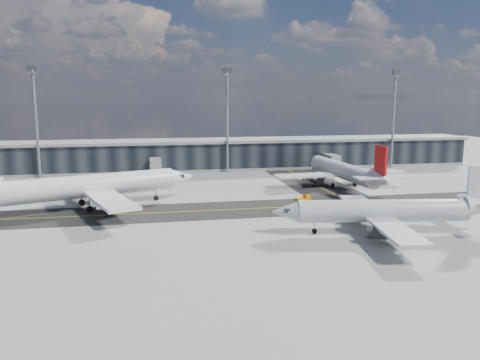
{
  "coord_description": "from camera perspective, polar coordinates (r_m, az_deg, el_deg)",
  "views": [
    {
      "loc": [
        -20.56,
        -80.97,
        20.99
      ],
      "look_at": [
        -3.99,
        7.55,
        5.0
      ],
      "focal_mm": 35.0,
      "sensor_mm": 36.0,
      "label": 1
    }
  ],
  "objects": [
    {
      "name": "taxiway_lanes",
      "position": [
        97.21,
        4.24,
        -2.42
      ],
      "size": [
        180.0,
        63.0,
        0.03
      ],
      "color": "black",
      "rests_on": "ground"
    },
    {
      "name": "airliner_redtail",
      "position": [
        113.02,
        12.52,
        1.05
      ],
      "size": [
        32.72,
        38.35,
        11.36
      ],
      "rotation": [
        0.0,
        0.0,
        0.08
      ],
      "color": "white",
      "rests_on": "ground"
    },
    {
      "name": "ground",
      "position": [
        86.14,
        3.54,
        -4.05
      ],
      "size": [
        300.0,
        300.0,
        0.0
      ],
      "primitive_type": "plane",
      "color": "gray",
      "rests_on": "ground"
    },
    {
      "name": "floodlight_masts",
      "position": [
        130.71,
        -1.56,
        7.7
      ],
      "size": [
        102.5,
        0.7,
        28.9
      ],
      "color": "gray",
      "rests_on": "ground"
    },
    {
      "name": "terminal_concourse",
      "position": [
        138.49,
        -1.97,
        3.05
      ],
      "size": [
        152.0,
        19.8,
        8.8
      ],
      "color": "black",
      "rests_on": "ground"
    },
    {
      "name": "service_van",
      "position": [
        118.75,
        9.2,
        0.09
      ],
      "size": [
        2.29,
        4.87,
        1.35
      ],
      "primitive_type": "imported",
      "rotation": [
        0.0,
        0.0,
        -0.01
      ],
      "color": "white",
      "rests_on": "ground"
    },
    {
      "name": "airliner_near",
      "position": [
        76.43,
        17.38,
        -3.64
      ],
      "size": [
        35.59,
        30.45,
        10.54
      ],
      "rotation": [
        0.0,
        0.0,
        1.43
      ],
      "color": "silver",
      "rests_on": "ground"
    },
    {
      "name": "airliner_af",
      "position": [
        93.26,
        -18.16,
        -0.77
      ],
      "size": [
        42.3,
        36.56,
        12.93
      ],
      "rotation": [
        0.0,
        0.0,
        -1.22
      ],
      "color": "white",
      "rests_on": "ground"
    },
    {
      "name": "baggage_tug",
      "position": [
        94.84,
        7.82,
        -2.23
      ],
      "size": [
        3.24,
        2.08,
        1.88
      ],
      "rotation": [
        0.0,
        0.0,
        -1.36
      ],
      "color": "#FF9D0D",
      "rests_on": "ground"
    }
  ]
}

